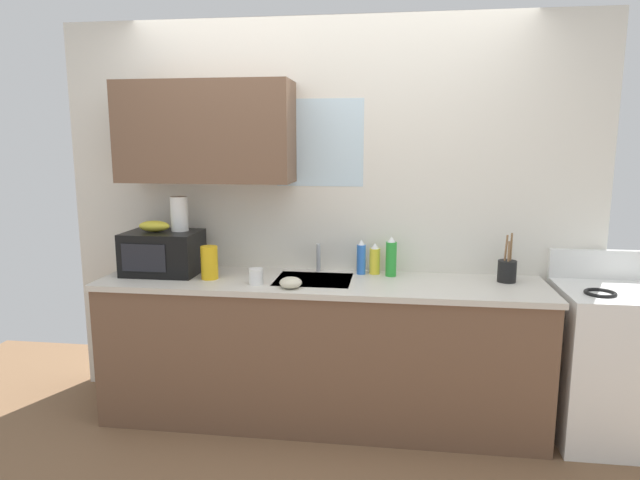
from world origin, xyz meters
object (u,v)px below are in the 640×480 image
at_px(mug_white, 256,276).
at_px(microwave, 163,253).
at_px(dish_soap_bottle_green, 391,257).
at_px(banana_bunch, 154,226).
at_px(cereal_canister, 209,263).
at_px(paper_towel_roll, 179,214).
at_px(dish_soap_bottle_yellow, 375,260).
at_px(stove_range, 609,364).
at_px(utensil_crock, 507,270).
at_px(small_bowl, 291,283).
at_px(dish_soap_bottle_blue, 361,258).

bearing_deg(mug_white, microwave, 163.96).
bearing_deg(dish_soap_bottle_green, mug_white, -158.39).
xyz_separation_m(banana_bunch, cereal_canister, (0.39, -0.10, -0.20)).
bearing_deg(cereal_canister, paper_towel_roll, 147.99).
bearing_deg(banana_bunch, dish_soap_bottle_yellow, 6.92).
bearing_deg(stove_range, dish_soap_bottle_yellow, 171.11).
bearing_deg(mug_white, dish_soap_bottle_green, 21.61).
bearing_deg(utensil_crock, mug_white, -170.05).
height_order(microwave, small_bowl, microwave).
bearing_deg(dish_soap_bottle_green, cereal_canister, -168.61).
bearing_deg(dish_soap_bottle_yellow, mug_white, -152.36).
relative_size(stove_range, dish_soap_bottle_blue, 4.83).
xyz_separation_m(dish_soap_bottle_blue, dish_soap_bottle_green, (0.19, -0.03, 0.01)).
xyz_separation_m(mug_white, utensil_crock, (1.48, 0.26, 0.02)).
bearing_deg(dish_soap_bottle_blue, stove_range, -7.74).
bearing_deg(dish_soap_bottle_green, small_bowl, -146.78).
bearing_deg(dish_soap_bottle_yellow, microwave, -172.76).
relative_size(paper_towel_roll, utensil_crock, 0.74).
height_order(microwave, banana_bunch, banana_bunch).
distance_m(banana_bunch, dish_soap_bottle_blue, 1.33).
bearing_deg(dish_soap_bottle_yellow, stove_range, -8.89).
xyz_separation_m(dish_soap_bottle_green, utensil_crock, (0.69, -0.05, -0.05)).
distance_m(microwave, small_bowl, 0.92).
relative_size(dish_soap_bottle_yellow, cereal_canister, 0.98).
bearing_deg(microwave, utensil_crock, 1.91).
height_order(stove_range, dish_soap_bottle_blue, dish_soap_bottle_blue).
relative_size(microwave, paper_towel_roll, 2.09).
height_order(stove_range, microwave, microwave).
bearing_deg(utensil_crock, dish_soap_bottle_blue, 174.66).
bearing_deg(banana_bunch, dish_soap_bottle_green, 4.69).
distance_m(dish_soap_bottle_blue, dish_soap_bottle_green, 0.19).
distance_m(stove_range, small_bowl, 1.91).
xyz_separation_m(microwave, banana_bunch, (-0.05, 0.00, 0.17)).
height_order(paper_towel_roll, mug_white, paper_towel_roll).
relative_size(stove_range, paper_towel_roll, 4.91).
xyz_separation_m(dish_soap_bottle_yellow, cereal_canister, (-1.00, -0.27, 0.01)).
height_order(microwave, cereal_canister, microwave).
xyz_separation_m(dish_soap_bottle_yellow, dish_soap_bottle_green, (0.10, -0.05, 0.03)).
xyz_separation_m(paper_towel_roll, dish_soap_bottle_blue, (1.16, 0.10, -0.28)).
bearing_deg(stove_range, microwave, 179.05).
distance_m(dish_soap_bottle_green, mug_white, 0.85).
bearing_deg(banana_bunch, paper_towel_roll, 18.43).
bearing_deg(dish_soap_bottle_blue, dish_soap_bottle_yellow, 10.98).
height_order(microwave, paper_towel_roll, paper_towel_roll).
height_order(dish_soap_bottle_yellow, small_bowl, dish_soap_bottle_yellow).
bearing_deg(dish_soap_bottle_blue, microwave, -173.02).
relative_size(paper_towel_roll, dish_soap_bottle_yellow, 1.11).
relative_size(banana_bunch, dish_soap_bottle_blue, 0.89).
xyz_separation_m(banana_bunch, utensil_crock, (2.19, 0.07, -0.23)).
distance_m(cereal_canister, small_bowl, 0.56).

